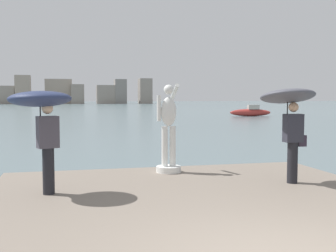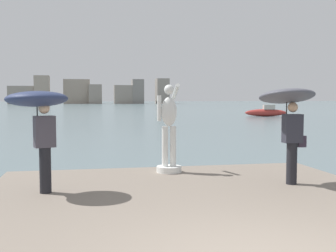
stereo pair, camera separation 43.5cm
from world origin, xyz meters
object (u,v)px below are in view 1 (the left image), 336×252
at_px(onlooker_right, 289,107).
at_px(boat_near, 251,112).
at_px(onlooker_left, 42,109).
at_px(statue_white_figure, 169,134).

xyz_separation_m(onlooker_right, boat_near, (16.42, 38.04, -1.51)).
xyz_separation_m(onlooker_left, boat_near, (21.46, 37.95, -1.51)).
bearing_deg(onlooker_right, boat_near, 66.65).
height_order(onlooker_right, boat_near, onlooker_right).
relative_size(statue_white_figure, onlooker_right, 1.05).
bearing_deg(onlooker_left, onlooker_right, -1.01).
height_order(statue_white_figure, boat_near, statue_white_figure).
xyz_separation_m(statue_white_figure, onlooker_right, (2.19, -1.83, 0.67)).
relative_size(onlooker_left, onlooker_right, 0.95).
distance_m(statue_white_figure, onlooker_left, 3.40).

